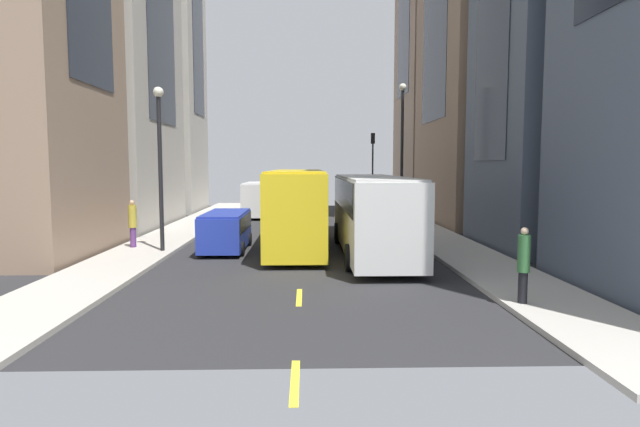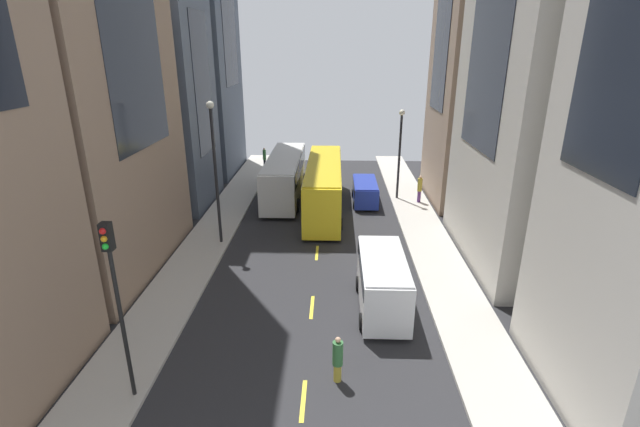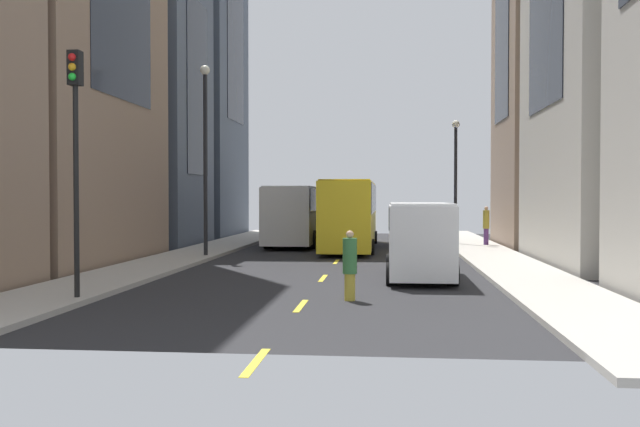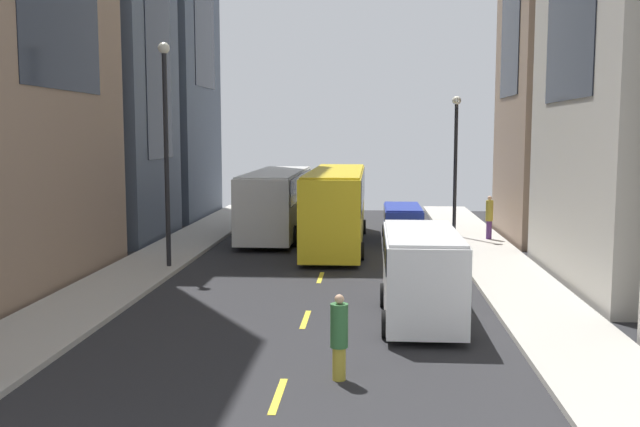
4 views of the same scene
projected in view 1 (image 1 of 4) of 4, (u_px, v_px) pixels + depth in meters
ground_plane at (302, 232)px, 30.21m from camera, size 40.80×40.80×0.00m
sidewalk_west at (423, 231)px, 30.39m from camera, size 2.88×44.00×0.15m
sidewalk_east at (180, 231)px, 30.02m from camera, size 2.88×44.00×0.15m
lane_stripe_0 at (304, 205)px, 51.12m from camera, size 0.16×2.00×0.01m
lane_stripe_1 at (304, 210)px, 45.15m from camera, size 0.16×2.00×0.01m
lane_stripe_2 at (303, 217)px, 39.17m from camera, size 0.16×2.00×0.01m
lane_stripe_3 at (303, 226)px, 33.20m from camera, size 0.16×2.00×0.01m
lane_stripe_4 at (302, 240)px, 27.23m from camera, size 0.16×2.00×0.01m
lane_stripe_5 at (301, 260)px, 21.25m from camera, size 0.16×2.00×0.01m
lane_stripe_6 at (299, 297)px, 15.28m from camera, size 0.16×2.00×0.01m
lane_stripe_7 at (295, 382)px, 9.31m from camera, size 0.16×2.00×0.01m
building_west_2 at (597, 51)px, 23.78m from camera, size 9.61×7.44×17.99m
city_bus_white at (372, 208)px, 22.43m from camera, size 2.80×11.38×3.35m
streetcar_yellow at (297, 201)px, 25.29m from camera, size 2.70×12.75×3.59m
delivery_van_white at (259, 197)px, 38.89m from camera, size 2.25×5.44×2.58m
car_blue_0 at (226, 228)px, 23.63m from camera, size 1.96×4.67×1.73m
pedestrian_walking_far at (524, 263)px, 14.00m from camera, size 0.33×0.33×2.04m
pedestrian_waiting_curb at (289, 200)px, 43.98m from camera, size 0.38×0.38×1.88m
pedestrian_crossing_mid at (133, 222)px, 23.66m from camera, size 0.36×0.36×2.12m
traffic_light_near_corner at (373, 157)px, 44.94m from camera, size 0.32×0.44×6.43m
streetlamp_near at (160, 151)px, 22.43m from camera, size 0.44×0.44×6.98m
streetlamp_far at (402, 141)px, 31.75m from camera, size 0.44×0.44×8.56m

